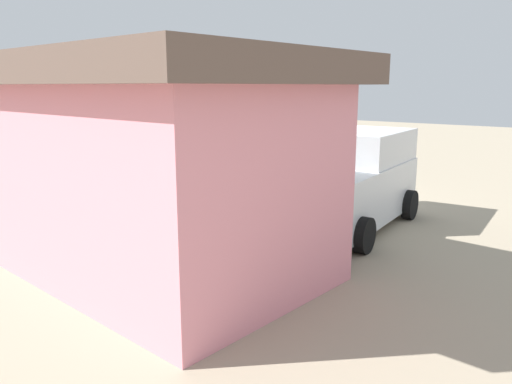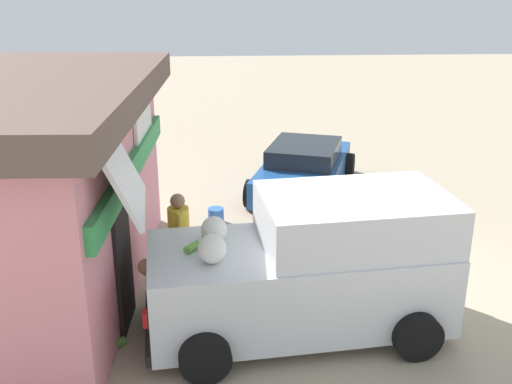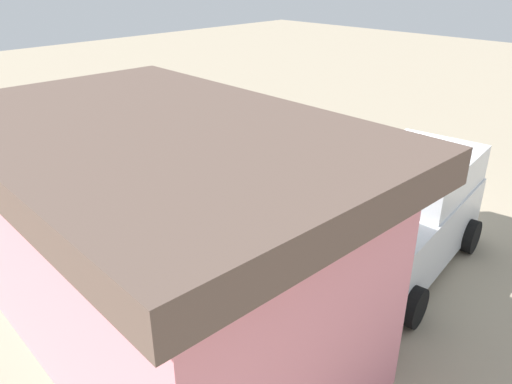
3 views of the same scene
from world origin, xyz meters
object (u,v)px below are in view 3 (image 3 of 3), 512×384
at_px(storefront_bar, 163,236).
at_px(vendor_standing, 286,230).
at_px(unloaded_banana_pile, 313,336).
at_px(paint_bucket, 208,210).
at_px(parked_sedan, 223,151).
at_px(customer_bending, 353,271).
at_px(delivery_van, 402,215).

relative_size(storefront_bar, vendor_standing, 3.87).
distance_m(vendor_standing, unloaded_banana_pile, 2.02).
bearing_deg(paint_bucket, parked_sedan, -49.10).
height_order(customer_bending, unloaded_banana_pile, customer_bending).
xyz_separation_m(delivery_van, parked_sedan, (5.83, -0.71, -0.44)).
bearing_deg(customer_bending, storefront_bar, 56.82).
bearing_deg(customer_bending, parked_sedan, -23.26).
distance_m(parked_sedan, vendor_standing, 5.36).
bearing_deg(storefront_bar, paint_bucket, -48.22).
bearing_deg(customer_bending, unloaded_banana_pile, 94.82).
xyz_separation_m(storefront_bar, paint_bucket, (2.67, -2.99, -1.63)).
relative_size(vendor_standing, unloaded_banana_pile, 1.92).
bearing_deg(vendor_standing, paint_bucket, -10.82).
bearing_deg(customer_bending, vendor_standing, 0.51).
xyz_separation_m(parked_sedan, unloaded_banana_pile, (-6.17, 3.71, -0.36)).
relative_size(delivery_van, unloaded_banana_pile, 5.45).
bearing_deg(storefront_bar, customer_bending, -123.18).
height_order(delivery_van, vendor_standing, delivery_van).
height_order(storefront_bar, customer_bending, storefront_bar).
height_order(parked_sedan, customer_bending, customer_bending).
relative_size(storefront_bar, delivery_van, 1.36).
relative_size(delivery_van, vendor_standing, 2.84).
relative_size(parked_sedan, paint_bucket, 12.84).
bearing_deg(delivery_van, parked_sedan, -6.90).
bearing_deg(vendor_standing, parked_sedan, -29.46).
xyz_separation_m(parked_sedan, paint_bucket, (-1.80, 2.08, -0.41)).
height_order(storefront_bar, parked_sedan, storefront_bar).
xyz_separation_m(parked_sedan, customer_bending, (-6.08, 2.61, 0.24)).
height_order(delivery_van, customer_bending, delivery_van).
distance_m(storefront_bar, vendor_standing, 2.58).
relative_size(customer_bending, paint_bucket, 3.85).
xyz_separation_m(vendor_standing, customer_bending, (-1.43, -0.01, -0.18)).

